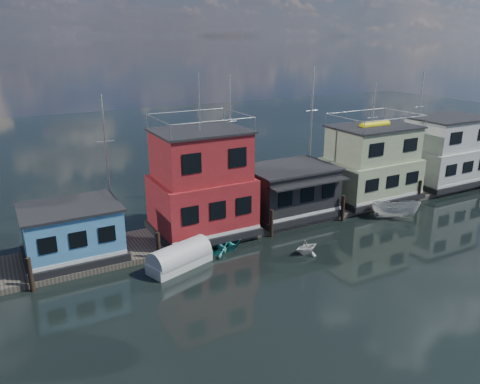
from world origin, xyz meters
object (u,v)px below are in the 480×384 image
houseboat_red (201,185)px  houseboat_green (371,164)px  houseboat_dark (290,190)px  houseboat_blue (72,232)px  motorboat (396,209)px  dinghy_white (306,247)px  dinghy_teal (223,245)px  houseboat_white (445,152)px  tarp_runabout (180,258)px

houseboat_red → houseboat_green: (17.00, 0.00, -0.55)m
houseboat_red → houseboat_dark: 8.18m
houseboat_dark → houseboat_blue: bearing=179.9°
motorboat → dinghy_white: bearing=134.4°
dinghy_teal → houseboat_white: bearing=-91.7°
dinghy_teal → houseboat_dark: bearing=-76.8°
houseboat_dark → dinghy_white: size_ratio=3.88×
houseboat_blue → houseboat_red: (9.50, 0.00, 1.90)m
houseboat_green → dinghy_teal: size_ratio=2.38×
houseboat_red → dinghy_white: size_ratio=6.22×
houseboat_dark → houseboat_white: 19.03m
motorboat → dinghy_white: 10.86m
houseboat_green → houseboat_white: bearing=-0.0°
houseboat_dark → houseboat_red: bearing=179.9°
motorboat → houseboat_red: bearing=108.1°
houseboat_blue → houseboat_green: bearing=0.0°
houseboat_blue → motorboat: size_ratio=1.60×
houseboat_red → dinghy_teal: bearing=-85.1°
houseboat_red → houseboat_white: (27.00, 0.00, -0.57)m
houseboat_blue → houseboat_red: size_ratio=0.54×
dinghy_white → motorboat: bearing=-84.1°
houseboat_dark → tarp_runabout: 12.34m
houseboat_dark → dinghy_teal: houseboat_dark is taller
motorboat → houseboat_white: bearing=-34.0°
dinghy_white → dinghy_teal: size_ratio=0.54×
houseboat_blue → dinghy_white: 16.08m
houseboat_green → tarp_runabout: size_ratio=1.78×
dinghy_teal → motorboat: bearing=-103.6°
tarp_runabout → dinghy_white: bearing=-33.2°
houseboat_green → motorboat: size_ratio=2.10×
houseboat_dark → tarp_runabout: bearing=-160.5°
dinghy_white → houseboat_white: bearing=-78.0°
houseboat_dark → dinghy_white: 7.30m
houseboat_green → houseboat_white: (10.00, -0.00, -0.01)m
houseboat_blue → houseboat_red: bearing=0.0°
houseboat_red → houseboat_blue: bearing=-180.0°
houseboat_green → tarp_runabout: houseboat_green is taller
houseboat_white → motorboat: (-11.20, -4.51, -2.76)m
houseboat_blue → dinghy_white: (14.63, -6.46, -1.70)m
motorboat → tarp_runabout: (-19.31, 0.40, -0.10)m
dinghy_white → tarp_runabout: 8.95m
dinghy_teal → houseboat_blue: bearing=64.5°
houseboat_green → motorboat: (-1.20, -4.51, -2.78)m
houseboat_blue → houseboat_green: houseboat_green is taller
dinghy_white → houseboat_blue: bearing=61.7°
houseboat_dark → tarp_runabout: houseboat_dark is taller
houseboat_blue → houseboat_green: size_ratio=0.76×
houseboat_red → houseboat_green: size_ratio=1.41×
houseboat_dark → motorboat: houseboat_dark is taller
houseboat_red → dinghy_teal: 4.83m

